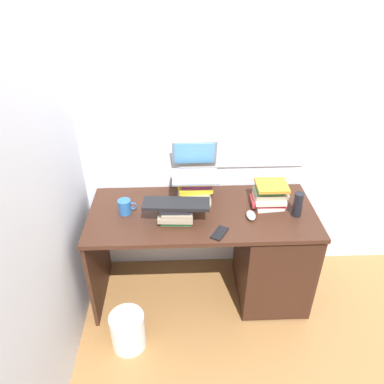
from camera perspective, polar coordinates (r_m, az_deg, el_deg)
The scene contains 14 objects.
ground_plane at distance 2.97m, azimuth 1.37°, elevation -14.96°, with size 6.00×6.00×0.00m, color olive.
wall_back at distance 2.54m, azimuth 1.32°, elevation 12.06°, with size 6.00×0.06×2.60m.
wall_left at distance 2.30m, azimuth -20.40°, elevation 7.80°, with size 0.05×6.00×2.60m, color silver.
desk at distance 2.71m, azimuth 9.87°, elevation -9.01°, with size 1.51×0.65×0.75m.
book_stack_tall at distance 2.54m, azimuth 0.49°, elevation 0.49°, with size 0.25×0.20×0.18m.
book_stack_keyboard_riser at distance 2.36m, azimuth -2.45°, elevation -3.21°, with size 0.23×0.19×0.12m.
book_stack_side at distance 2.54m, azimuth 11.91°, elevation -0.46°, with size 0.24×0.19×0.17m.
laptop at distance 2.52m, azimuth 0.45°, elevation 3.90°, with size 0.31×0.28×0.22m.
keyboard at distance 2.31m, azimuth -2.46°, elevation -1.83°, with size 0.42×0.14×0.02m, color black.
computer_mouse at distance 2.43m, azimuth 9.10°, elevation -3.58°, with size 0.06×0.10×0.04m, color #A5A8AD.
mug at distance 2.47m, azimuth -10.32°, elevation -2.25°, with size 0.12×0.09×0.10m.
water_bottle at distance 2.48m, azimuth 16.06°, elevation -1.88°, with size 0.06×0.06×0.17m, color black.
cell_phone at distance 2.28m, azimuth 4.29°, elevation -6.35°, with size 0.07×0.14×0.01m, color black.
wastebasket at distance 2.60m, azimuth -9.86°, elevation -20.35°, with size 0.22×0.22×0.27m, color silver.
Camera 1 is at (-0.15, -2.00, 2.18)m, focal length 34.48 mm.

